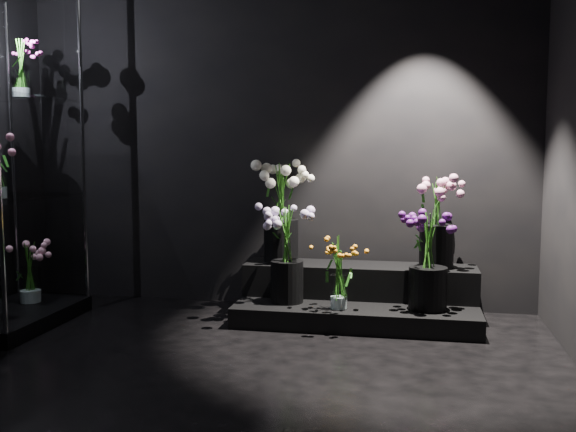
# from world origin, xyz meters

# --- Properties ---
(floor) EXTENTS (4.00, 4.00, 0.00)m
(floor) POSITION_xyz_m (0.00, 0.00, 0.00)
(floor) COLOR black
(floor) RESTS_ON ground
(wall_back) EXTENTS (4.00, 0.00, 4.00)m
(wall_back) POSITION_xyz_m (0.00, 2.00, 1.40)
(wall_back) COLOR black
(wall_back) RESTS_ON floor
(display_riser) EXTENTS (1.70, 0.76, 0.38)m
(display_riser) POSITION_xyz_m (0.69, 1.66, 0.16)
(display_riser) COLOR black
(display_riser) RESTS_ON floor
(display_case) EXTENTS (0.63, 1.05, 2.32)m
(display_case) POSITION_xyz_m (-1.66, 1.01, 1.16)
(display_case) COLOR black
(display_case) RESTS_ON floor
(bouquet_orange_bells) EXTENTS (0.32, 0.32, 0.50)m
(bouquet_orange_bells) POSITION_xyz_m (0.58, 1.35, 0.41)
(bouquet_orange_bells) COLOR white
(bouquet_orange_bells) RESTS_ON display_riser
(bouquet_lilac) EXTENTS (0.38, 0.38, 0.68)m
(bouquet_lilac) POSITION_xyz_m (0.20, 1.47, 0.53)
(bouquet_lilac) COLOR black
(bouquet_lilac) RESTS_ON display_riser
(bouquet_purple) EXTENTS (0.42, 0.42, 0.67)m
(bouquet_purple) POSITION_xyz_m (1.18, 1.46, 0.50)
(bouquet_purple) COLOR black
(bouquet_purple) RESTS_ON display_riser
(bouquet_cream_roses) EXTENTS (0.47, 0.47, 0.74)m
(bouquet_cream_roses) POSITION_xyz_m (0.09, 1.78, 0.80)
(bouquet_cream_roses) COLOR black
(bouquet_cream_roses) RESTS_ON display_riser
(bouquet_pink_roses) EXTENTS (0.41, 0.41, 0.65)m
(bouquet_pink_roses) POSITION_xyz_m (1.24, 1.74, 0.76)
(bouquet_pink_roses) COLOR black
(bouquet_pink_roses) RESTS_ON display_riser
(bouquet_case_magenta) EXTENTS (0.24, 0.24, 0.40)m
(bouquet_case_magenta) POSITION_xyz_m (-1.63, 1.17, 1.79)
(bouquet_case_magenta) COLOR white
(bouquet_case_magenta) RESTS_ON display_case
(bouquet_case_base_pink) EXTENTS (0.39, 0.39, 0.45)m
(bouquet_case_base_pink) POSITION_xyz_m (-1.68, 1.25, 0.34)
(bouquet_case_base_pink) COLOR white
(bouquet_case_base_pink) RESTS_ON display_case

